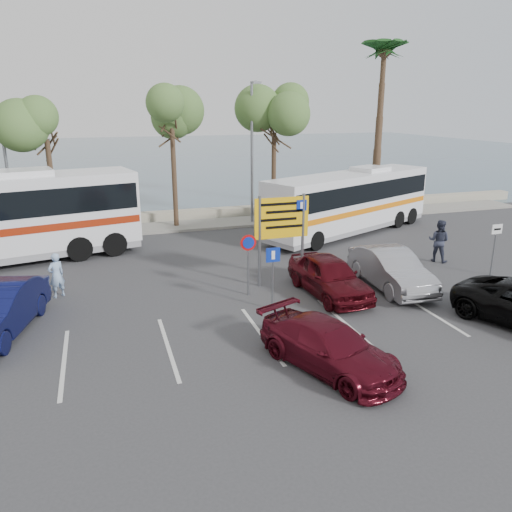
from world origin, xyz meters
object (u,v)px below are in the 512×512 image
object	(u,v)px
street_lamp_left	(4,153)
car_red	(329,276)
street_lamp_right	(252,146)
car_silver_b	(391,269)
direction_sign	(282,225)
pedestrian_near	(56,275)
car_maroon	(329,346)
coach_bus_right	(350,204)
pedestrian_far	(439,241)

from	to	relation	value
street_lamp_left	car_red	bearing A→B (deg)	-44.34
street_lamp_right	car_silver_b	bearing A→B (deg)	-80.82
street_lamp_right	direction_sign	distance (m)	10.73
car_red	direction_sign	bearing A→B (deg)	124.20
street_lamp_right	pedestrian_near	size ratio (longest dim) A/B	4.71
car_maroon	car_red	distance (m)	5.55
street_lamp_left	car_red	distance (m)	17.62
coach_bus_right	pedestrian_far	distance (m)	6.20
street_lamp_right	car_red	distance (m)	12.64
direction_sign	car_maroon	bearing A→B (deg)	-99.38
street_lamp_right	pedestrian_near	distance (m)	14.38
street_lamp_right	pedestrian_near	xyz separation A→B (m)	(-10.43, -9.17, -3.75)
street_lamp_right	pedestrian_far	distance (m)	11.89
direction_sign	pedestrian_near	xyz separation A→B (m)	(-8.43, 1.15, -1.58)
street_lamp_left	direction_sign	world-z (taller)	street_lamp_left
car_red	coach_bus_right	bearing A→B (deg)	54.97
street_lamp_left	car_red	size ratio (longest dim) A/B	1.83
car_maroon	pedestrian_near	xyz separation A→B (m)	(-7.32, 7.85, 0.21)
street_lamp_left	car_silver_b	world-z (taller)	street_lamp_left
street_lamp_left	direction_sign	size ratio (longest dim) A/B	2.23
direction_sign	car_silver_b	bearing A→B (deg)	-23.32
car_silver_b	coach_bus_right	bearing A→B (deg)	75.89
coach_bus_right	direction_sign	bearing A→B (deg)	-134.32
car_red	car_maroon	bearing A→B (deg)	-118.74
direction_sign	coach_bus_right	xyz separation A→B (m)	(6.50, 6.65, -0.78)
street_lamp_right	car_maroon	bearing A→B (deg)	-100.33
street_lamp_right	car_silver_b	size ratio (longest dim) A/B	1.74
car_red	pedestrian_near	bearing A→B (deg)	160.59
street_lamp_left	car_maroon	xyz separation A→B (m)	(9.90, -17.02, -3.96)
direction_sign	coach_bus_right	bearing A→B (deg)	45.68
car_maroon	car_silver_b	world-z (taller)	car_silver_b
street_lamp_left	car_silver_b	xyz separation A→B (m)	(14.94, -12.02, -3.84)
coach_bus_right	car_maroon	distance (m)	15.40
car_red	car_silver_b	xyz separation A→B (m)	(2.64, 0.00, 0.01)
street_lamp_left	direction_sign	distance (m)	15.24
coach_bus_right	car_maroon	world-z (taller)	coach_bus_right
street_lamp_left	coach_bus_right	distance (m)	18.12
pedestrian_near	car_red	bearing A→B (deg)	130.40
street_lamp_right	direction_sign	world-z (taller)	street_lamp_right
car_silver_b	pedestrian_far	size ratio (longest dim) A/B	2.37
street_lamp_left	street_lamp_right	world-z (taller)	same
car_maroon	pedestrian_far	distance (m)	11.61
car_maroon	pedestrian_near	distance (m)	10.73
coach_bus_right	car_silver_b	distance (m)	8.78
pedestrian_far	pedestrian_near	bearing A→B (deg)	48.99
coach_bus_right	car_silver_b	world-z (taller)	coach_bus_right
street_lamp_right	pedestrian_far	size ratio (longest dim) A/B	4.14
car_maroon	car_silver_b	distance (m)	7.10
pedestrian_near	pedestrian_far	size ratio (longest dim) A/B	0.88
car_maroon	car_red	bearing A→B (deg)	42.46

